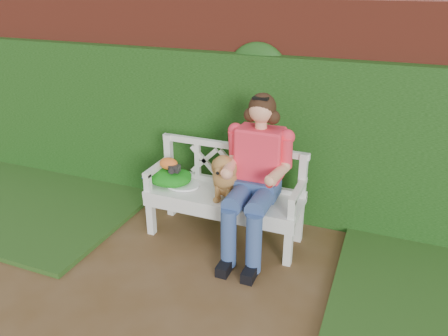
% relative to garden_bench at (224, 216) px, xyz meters
% --- Properties ---
extents(ground, '(60.00, 60.00, 0.00)m').
position_rel_garden_bench_xyz_m(ground, '(0.03, -1.06, -0.24)').
color(ground, '#543619').
extents(brick_wall, '(10.00, 0.30, 2.20)m').
position_rel_garden_bench_xyz_m(brick_wall, '(0.03, 0.84, 0.86)').
color(brick_wall, maroon).
rests_on(brick_wall, ground).
extents(ivy_hedge, '(10.00, 0.18, 1.70)m').
position_rel_garden_bench_xyz_m(ivy_hedge, '(0.03, 0.62, 0.61)').
color(ivy_hedge, '#2C6322').
rests_on(ivy_hedge, ground).
extents(grass_left, '(2.60, 2.00, 0.05)m').
position_rel_garden_bench_xyz_m(grass_left, '(-2.37, -0.16, -0.21)').
color(grass_left, '#203914').
rests_on(grass_left, ground).
extents(garden_bench, '(1.63, 0.73, 0.48)m').
position_rel_garden_bench_xyz_m(garden_bench, '(0.00, 0.00, 0.00)').
color(garden_bench, white).
rests_on(garden_bench, ground).
extents(seated_woman, '(0.86, 1.00, 1.49)m').
position_rel_garden_bench_xyz_m(seated_woman, '(0.34, -0.02, 0.51)').
color(seated_woman, '#D94B61').
rests_on(seated_woman, ground).
extents(dog, '(0.34, 0.44, 0.46)m').
position_rel_garden_bench_xyz_m(dog, '(0.05, -0.03, 0.47)').
color(dog, olive).
rests_on(dog, garden_bench).
extents(tennis_racket, '(0.71, 0.49, 0.03)m').
position_rel_garden_bench_xyz_m(tennis_racket, '(-0.48, -0.00, 0.26)').
color(tennis_racket, white).
rests_on(tennis_racket, garden_bench).
extents(green_bag, '(0.56, 0.50, 0.16)m').
position_rel_garden_bench_xyz_m(green_bag, '(-0.59, 0.00, 0.32)').
color(green_bag, '#239426').
rests_on(green_bag, garden_bench).
extents(camera_item, '(0.11, 0.09, 0.07)m').
position_rel_garden_bench_xyz_m(camera_item, '(-0.51, -0.03, 0.43)').
color(camera_item, black).
rests_on(camera_item, green_bag).
extents(baseball_glove, '(0.22, 0.19, 0.12)m').
position_rel_garden_bench_xyz_m(baseball_glove, '(-0.59, 0.01, 0.46)').
color(baseball_glove, orange).
rests_on(baseball_glove, green_bag).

